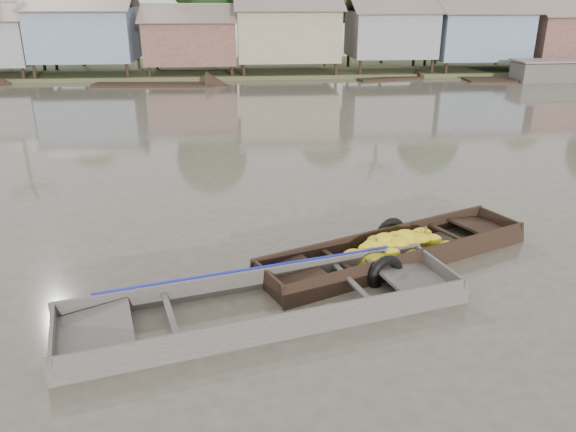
{
  "coord_description": "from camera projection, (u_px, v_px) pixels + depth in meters",
  "views": [
    {
      "loc": [
        -0.99,
        -9.37,
        5.07
      ],
      "look_at": [
        -0.0,
        1.39,
        0.8
      ],
      "focal_mm": 35.0,
      "sensor_mm": 36.0,
      "label": 1
    }
  ],
  "objects": [
    {
      "name": "ground",
      "position": [
        295.0,
        282.0,
        10.63
      ],
      "size": [
        120.0,
        120.0,
        0.0
      ],
      "primitive_type": "plane",
      "color": "#4D473B",
      "rests_on": "ground"
    },
    {
      "name": "distant_boats",
      "position": [
        464.0,
        80.0,
        34.27
      ],
      "size": [
        46.06,
        14.73,
        1.38
      ],
      "color": "black",
      "rests_on": "ground"
    },
    {
      "name": "riverbank",
      "position": [
        291.0,
        25.0,
        39.27
      ],
      "size": [
        120.0,
        12.47,
        10.22
      ],
      "color": "#384723",
      "rests_on": "ground"
    },
    {
      "name": "banana_boat",
      "position": [
        393.0,
        252.0,
        11.46
      ],
      "size": [
        6.1,
        3.73,
        0.84
      ],
      "rotation": [
        0.0,
        0.0,
        0.41
      ],
      "color": "black",
      "rests_on": "ground"
    },
    {
      "name": "viewer_boat",
      "position": [
        267.0,
        310.0,
        9.61
      ],
      "size": [
        7.16,
        3.48,
        0.56
      ],
      "rotation": [
        0.0,
        0.0,
        0.25
      ],
      "color": "#3D3834",
      "rests_on": "ground"
    }
  ]
}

